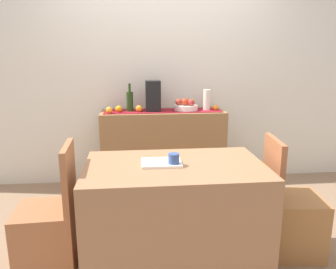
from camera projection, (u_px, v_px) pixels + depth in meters
name	position (u px, v px, depth m)	size (l,w,h in m)	color
ground_plane	(174.00, 226.00, 2.98)	(6.40, 6.40, 0.02)	#866A50
room_wall_rear	(162.00, 67.00, 3.80)	(6.40, 0.06, 2.70)	silver
sideboard_console	(163.00, 149.00, 3.76)	(1.36, 0.42, 0.88)	olive
table_runner	(163.00, 111.00, 3.65)	(1.28, 0.32, 0.01)	maroon
fruit_bowl	(186.00, 108.00, 3.67)	(0.26, 0.26, 0.06)	white
apple_center	(185.00, 102.00, 3.63)	(0.08, 0.08, 0.08)	#BA3119
apple_front	(185.00, 101.00, 3.71)	(0.07, 0.07, 0.07)	#8FA03E
apple_rear	(179.00, 102.00, 3.66)	(0.07, 0.07, 0.07)	#A83628
apple_left	(192.00, 101.00, 3.70)	(0.07, 0.07, 0.07)	#8BA744
apple_right	(191.00, 102.00, 3.61)	(0.07, 0.07, 0.07)	#AC2E2C
wine_bottle	(130.00, 101.00, 3.59)	(0.07, 0.07, 0.31)	#213915
coffee_maker	(153.00, 96.00, 3.60)	(0.16, 0.18, 0.33)	black
ceramic_vase	(207.00, 100.00, 3.68)	(0.08, 0.08, 0.23)	silver
orange_loose_mid	(119.00, 109.00, 3.55)	(0.07, 0.07, 0.07)	orange
orange_loose_near_bowl	(139.00, 109.00, 3.58)	(0.08, 0.08, 0.08)	orange
orange_loose_far	(109.00, 110.00, 3.49)	(0.07, 0.07, 0.07)	orange
orange_loose_end	(215.00, 108.00, 3.68)	(0.07, 0.07, 0.07)	orange
dining_table	(175.00, 213.00, 2.41)	(1.26, 0.77, 0.74)	#9B6C49
open_book	(161.00, 163.00, 2.33)	(0.28, 0.21, 0.02)	white
coffee_cup	(174.00, 160.00, 2.28)	(0.08, 0.08, 0.09)	#314F90
chair_near_window	(49.00, 232.00, 2.34)	(0.42, 0.42, 0.90)	#9D603C
chair_by_corner	(291.00, 219.00, 2.52)	(0.44, 0.44, 0.90)	#9C6739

